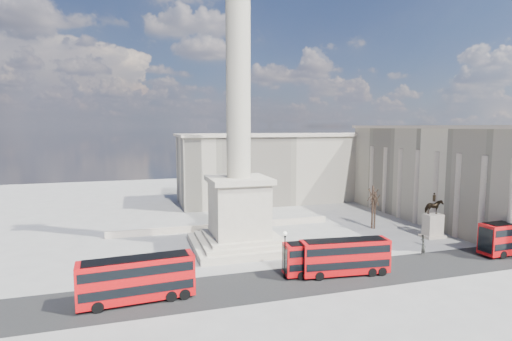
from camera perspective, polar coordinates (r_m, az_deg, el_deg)
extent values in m
plane|color=gray|center=(57.58, -1.16, -12.31)|extent=(180.00, 180.00, 0.00)
cube|color=#262626|center=(50.38, 7.75, -15.14)|extent=(120.00, 9.00, 0.01)
cube|color=beige|center=(62.02, -2.44, -10.45)|extent=(14.00, 14.00, 1.00)
cube|color=beige|center=(61.81, -2.44, -9.78)|extent=(12.00, 12.00, 0.50)
cube|color=beige|center=(61.67, -2.45, -9.34)|extent=(10.00, 10.00, 0.50)
cube|color=beige|center=(60.67, -2.46, -5.47)|extent=(8.00, 8.00, 8.00)
cube|color=beige|center=(59.92, -2.48, -1.35)|extent=(9.00, 9.00, 0.80)
cylinder|color=#B0A892|center=(60.13, -2.57, 15.32)|extent=(3.60, 3.60, 34.00)
cube|color=#BAAC9A|center=(72.33, -4.65, -7.98)|extent=(40.00, 0.60, 1.10)
cube|color=beige|center=(87.03, 26.61, -0.54)|extent=(18.00, 45.00, 18.00)
cube|color=#BAAC9A|center=(86.52, 26.92, 5.58)|extent=(19.00, 46.00, 0.60)
cube|color=beige|center=(99.39, 3.65, 0.31)|extent=(50.00, 16.00, 16.00)
cube|color=#BAAC9A|center=(98.87, 3.68, 5.10)|extent=(51.00, 17.00, 0.60)
cube|color=red|center=(44.97, -16.63, -14.58)|extent=(11.97, 3.51, 4.35)
cube|color=black|center=(45.25, -16.60, -15.50)|extent=(11.50, 3.54, 0.97)
cube|color=black|center=(44.57, -16.68, -13.19)|extent=(11.50, 3.54, 0.97)
cube|color=black|center=(44.24, -16.72, -11.90)|extent=(10.77, 3.16, 0.06)
cylinder|color=black|center=(45.62, -21.66, -17.11)|extent=(1.38, 2.88, 1.18)
cylinder|color=black|center=(46.01, -12.27, -16.59)|extent=(1.38, 2.88, 1.18)
cylinder|color=black|center=(46.22, -10.46, -16.44)|extent=(1.38, 2.88, 1.18)
cube|color=red|center=(51.44, 9.80, -12.06)|extent=(10.55, 3.06, 3.84)
cube|color=black|center=(51.66, 9.79, -12.78)|extent=(10.14, 3.09, 0.85)
cube|color=black|center=(51.13, 9.82, -10.98)|extent=(10.14, 3.09, 0.85)
cube|color=black|center=(50.86, 9.84, -9.98)|extent=(9.50, 2.75, 0.06)
cylinder|color=black|center=(50.83, 6.08, -14.29)|extent=(1.21, 2.55, 1.04)
cylinder|color=black|center=(53.16, 12.74, -13.48)|extent=(1.21, 2.55, 1.04)
cylinder|color=black|center=(53.69, 13.98, -13.31)|extent=(1.21, 2.55, 1.04)
cube|color=red|center=(51.63, 12.57, -11.87)|extent=(11.34, 3.71, 4.10)
cube|color=black|center=(51.86, 12.55, -12.64)|extent=(10.90, 3.72, 0.91)
cube|color=black|center=(51.30, 12.60, -10.72)|extent=(10.90, 3.72, 0.91)
cube|color=black|center=(51.02, 12.63, -9.65)|extent=(10.20, 3.34, 0.06)
cylinder|color=black|center=(50.95, 8.60, -14.24)|extent=(1.39, 2.75, 1.11)
cylinder|color=black|center=(53.49, 15.68, -13.40)|extent=(1.39, 2.75, 1.11)
cylinder|color=black|center=(54.08, 16.98, -13.22)|extent=(1.39, 2.75, 1.11)
cylinder|color=black|center=(67.04, 30.96, -10.00)|extent=(1.30, 2.85, 1.18)
cylinder|color=black|center=(50.30, 4.12, -14.87)|extent=(0.39, 0.39, 0.45)
cylinder|color=black|center=(49.47, 4.15, -12.21)|extent=(0.14, 0.14, 5.36)
cylinder|color=black|center=(48.70, 4.17, -9.32)|extent=(0.27, 0.27, 0.27)
sphere|color=silver|center=(48.62, 4.18, -8.96)|extent=(0.50, 0.50, 0.50)
cube|color=#BAAC9A|center=(73.53, 23.87, -8.53)|extent=(3.55, 2.66, 0.44)
cube|color=#BAAC9A|center=(73.13, 23.93, -7.22)|extent=(2.84, 1.95, 3.91)
imported|color=black|center=(72.48, 24.04, -4.79)|extent=(2.95, 1.56, 2.40)
cylinder|color=black|center=(72.22, 24.10, -3.63)|extent=(0.44, 0.44, 1.07)
sphere|color=black|center=(72.10, 24.12, -3.04)|extent=(0.32, 0.32, 0.32)
cylinder|color=#332319|center=(76.14, 26.56, -5.72)|extent=(0.27, 0.27, 6.76)
cylinder|color=#332319|center=(75.17, 16.62, -5.47)|extent=(0.31, 0.31, 6.74)
cylinder|color=#332319|center=(75.11, 16.30, -5.04)|extent=(0.34, 0.34, 7.85)
imported|color=#292A24|center=(62.84, 22.80, -10.33)|extent=(0.74, 0.56, 1.84)
imported|color=#292A24|center=(68.12, 22.67, -9.14)|extent=(0.99, 0.95, 1.61)
imported|color=#292A24|center=(60.28, 14.14, -10.81)|extent=(0.85, 1.03, 1.65)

